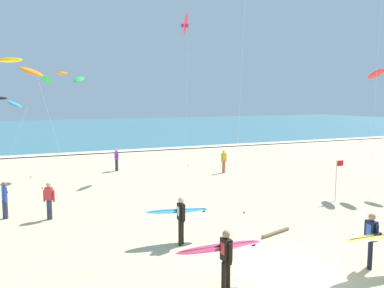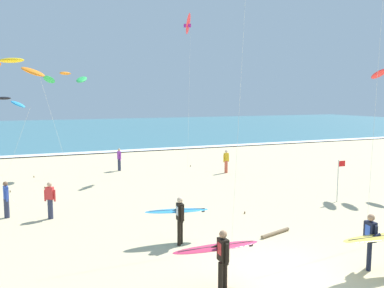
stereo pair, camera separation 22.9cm
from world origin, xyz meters
name	(u,v)px [view 1 (the left image)]	position (x,y,z in m)	size (l,w,h in m)	color
ground_plane	(283,272)	(0.00, 0.00, 0.00)	(160.00, 160.00, 0.00)	beige
ocean_water	(68,129)	(0.00, 57.82, 0.04)	(160.00, 60.00, 0.08)	teal
shoreline_foam	(103,152)	(0.00, 28.12, 0.09)	(160.00, 1.50, 0.01)	white
surfer_lead	(223,252)	(-2.16, -0.26, 1.05)	(2.56, 0.89, 1.71)	black
surfer_trailing	(376,237)	(2.55, -1.01, 1.05)	(2.50, 1.00, 1.71)	black
surfer_third	(179,214)	(-1.95, 3.43, 1.05)	(2.40, 0.98, 1.71)	black
kite_arc_golden_near	(10,67)	(-7.28, 9.65, 6.45)	(4.75, 5.21, 6.83)	orange
kite_arc_amber_mid	(62,77)	(-4.28, 18.76, 6.48)	(3.32, 5.57, 6.86)	green
kite_arc_charcoal_high	(0,103)	(-8.16, 20.00, 4.83)	(3.15, 3.44, 5.21)	#2D99DB
kite_delta_scarlet_distant	(185,24)	(3.68, 16.62, 10.16)	(1.30, 2.03, 10.90)	red
bystander_red_top	(49,201)	(-6.01, 8.19, 0.81)	(0.45, 0.31, 1.59)	#2D334C
bystander_yellow_top	(224,161)	(5.74, 14.65, 0.81)	(0.49, 0.25, 1.59)	#D8593F
bystander_purple_top	(117,160)	(-0.88, 18.25, 0.81)	(0.23, 0.49, 1.59)	#2D334C
bystander_blue_top	(5,200)	(-7.74, 9.04, 0.81)	(0.23, 0.49, 1.59)	#2D334C
lifeguard_flag	(337,176)	(7.38, 5.72, 1.27)	(0.45, 0.05, 2.10)	silver
driftwood_log	(276,232)	(1.72, 2.82, 0.07)	(0.13, 0.13, 1.52)	#846B4C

